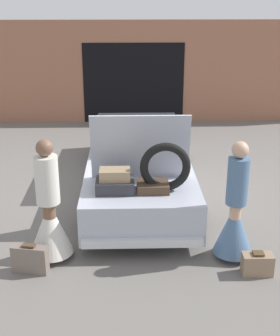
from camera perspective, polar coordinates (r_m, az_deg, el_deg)
The scene contains 7 objects.
ground_plane at distance 8.95m, azimuth -0.26°, elevation -2.41°, with size 40.00×40.00×0.00m, color slate.
garage_wall_back at distance 13.27m, azimuth -0.80°, elevation 11.58°, with size 12.00×0.14×2.80m.
car at distance 8.73m, azimuth -0.26°, elevation 0.97°, with size 1.81×5.16×1.83m.
person_left at distance 6.56m, azimuth -10.95°, elevation -5.92°, with size 0.61×0.61×1.74m.
person_right at distance 6.58m, azimuth 11.48°, elevation -5.94°, with size 0.55×0.55×1.71m.
suitcase_beside_left_person at distance 6.50m, azimuth -13.25°, elevation -10.76°, with size 0.50×0.24×0.41m.
suitcase_beside_right_person at distance 6.50m, azimuth 14.10°, elevation -11.28°, with size 0.41×0.22×0.32m.
Camera 1 is at (-0.20, -8.22, 3.54)m, focal length 50.00 mm.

